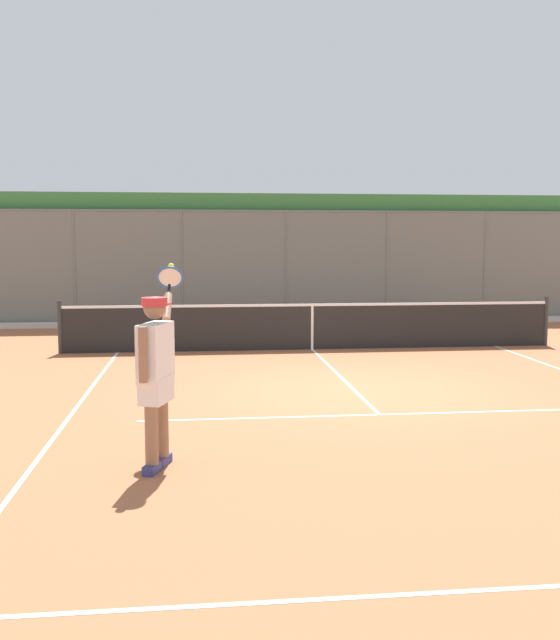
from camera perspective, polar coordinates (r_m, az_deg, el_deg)
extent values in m
plane|color=#A8603D|center=(10.92, 5.96, -5.61)|extent=(60.00, 60.00, 0.00)
cube|color=white|center=(5.29, 21.32, -19.25)|extent=(8.00, 0.05, 0.01)
cube|color=white|center=(9.43, 7.99, -7.51)|extent=(6.24, 0.05, 0.01)
cube|color=white|center=(9.81, -16.32, -7.18)|extent=(0.05, 10.38, 0.01)
cube|color=white|center=(12.16, 4.67, -4.35)|extent=(0.05, 5.71, 0.01)
cylinder|color=slate|center=(20.75, 16.07, 4.12)|extent=(0.07, 0.07, 3.09)
cylinder|color=slate|center=(19.85, 8.56, 4.21)|extent=(0.07, 0.07, 3.09)
cylinder|color=slate|center=(19.33, 0.49, 4.22)|extent=(0.07, 0.07, 3.09)
cylinder|color=slate|center=(19.20, -7.86, 4.15)|extent=(0.07, 0.07, 3.09)
cylinder|color=slate|center=(19.47, -16.14, 3.99)|extent=(0.07, 0.07, 3.09)
cylinder|color=slate|center=(19.33, 0.50, 8.69)|extent=(16.79, 0.05, 0.05)
cube|color=slate|center=(19.33, 0.49, 4.22)|extent=(16.79, 0.02, 3.09)
cube|color=#387A3D|center=(19.97, 0.27, 4.94)|extent=(19.79, 0.90, 3.55)
cube|color=silver|center=(19.26, 0.55, -0.17)|extent=(17.79, 0.18, 0.15)
cylinder|color=#2D2D2D|center=(16.45, 20.54, -0.07)|extent=(0.09, 0.09, 1.07)
cylinder|color=#2D2D2D|center=(14.95, -17.22, -0.56)|extent=(0.09, 0.09, 1.07)
cube|color=black|center=(14.87, 2.59, -0.63)|extent=(10.18, 0.02, 0.91)
cube|color=white|center=(14.82, 2.60, 1.22)|extent=(10.18, 0.04, 0.05)
cube|color=white|center=(14.87, 2.59, -0.63)|extent=(0.05, 0.04, 0.91)
cube|color=navy|center=(7.19, -10.20, -11.63)|extent=(0.19, 0.28, 0.09)
cylinder|color=#8C664C|center=(7.07, -10.27, -8.22)|extent=(0.13, 0.13, 0.79)
cube|color=navy|center=(7.43, -9.38, -11.03)|extent=(0.19, 0.28, 0.09)
cylinder|color=#8C664C|center=(7.31, -9.44, -7.72)|extent=(0.13, 0.13, 0.79)
cube|color=white|center=(7.12, -9.90, -5.49)|extent=(0.34, 0.46, 0.26)
cube|color=white|center=(7.05, -9.96, -2.57)|extent=(0.36, 0.53, 0.57)
cylinder|color=#8C664C|center=(6.77, -10.93, -2.75)|extent=(0.08, 0.08, 0.53)
cylinder|color=#8C664C|center=(7.44, -9.02, 1.01)|extent=(0.10, 0.39, 0.30)
sphere|color=#8C664C|center=(7.00, -10.02, 0.97)|extent=(0.22, 0.22, 0.22)
cylinder|color=red|center=(6.99, -10.03, 1.46)|extent=(0.32, 0.32, 0.08)
cube|color=red|center=(7.11, -9.65, 1.28)|extent=(0.24, 0.25, 0.02)
cylinder|color=black|center=(7.67, -8.89, 2.39)|extent=(0.04, 0.17, 0.13)
torus|color=#28569E|center=(7.85, -8.80, 3.39)|extent=(0.30, 0.19, 0.26)
cylinder|color=silver|center=(7.85, -8.80, 3.39)|extent=(0.25, 0.15, 0.21)
sphere|color=#D6E042|center=(8.03, -8.72, 4.30)|extent=(0.07, 0.07, 0.07)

